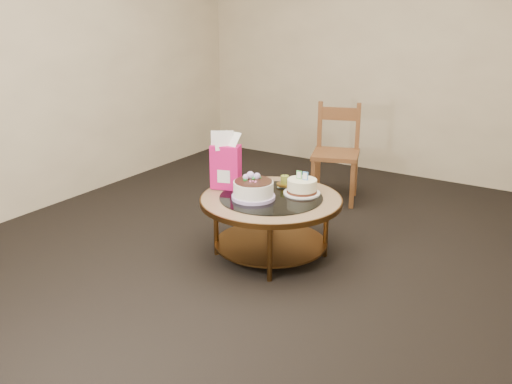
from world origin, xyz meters
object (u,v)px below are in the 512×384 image
Objects in this scene: decorated_cake at (253,190)px; cream_cake at (302,187)px; coffee_table at (271,207)px; dining_chair at (336,152)px; gift_bag at (226,161)px.

decorated_cake is 0.37m from cream_cake.
coffee_table is at bearing 47.61° from decorated_cake.
coffee_table is at bearing -103.53° from dining_chair.
gift_bag is (-0.30, 0.09, 0.15)m from decorated_cake.
gift_bag is (-0.39, -0.01, 0.29)m from coffee_table.
coffee_table is 0.19m from decorated_cake.
dining_chair is at bearing 95.43° from coffee_table.
dining_chair is (-0.28, 1.20, -0.06)m from cream_cake.
decorated_cake is at bearing -107.29° from dining_chair.
gift_bag reaches higher than decorated_cake.
dining_chair is at bearing 91.67° from decorated_cake.
decorated_cake reaches higher than coffee_table.
gift_bag is at bearing 163.45° from decorated_cake.
dining_chair is (-0.13, 1.38, 0.07)m from coffee_table.
coffee_table is 1.39m from dining_chair.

